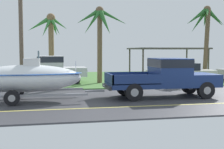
# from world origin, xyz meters

# --- Properties ---
(ground) EXTENTS (36.00, 22.00, 0.11)m
(ground) POSITION_xyz_m (0.00, 8.38, -0.01)
(ground) COLOR #38383D
(pickup_truck_towing) EXTENTS (5.57, 2.06, 1.89)m
(pickup_truck_towing) POSITION_xyz_m (-1.58, 0.40, 1.04)
(pickup_truck_towing) COLOR navy
(pickup_truck_towing) RESTS_ON ground
(boat_on_trailer) EXTENTS (6.22, 2.27, 2.25)m
(boat_on_trailer) POSITION_xyz_m (-8.29, 0.40, 1.04)
(boat_on_trailer) COLOR gray
(boat_on_trailer) RESTS_ON ground
(parked_pickup_background) EXTENTS (5.82, 2.06, 1.91)m
(parked_pickup_background) POSITION_xyz_m (-7.23, 7.58, 1.05)
(parked_pickup_background) COLOR silver
(parked_pickup_background) RESTS_ON ground
(parked_sedan_near) EXTENTS (4.68, 1.87, 1.38)m
(parked_sedan_near) POSITION_xyz_m (1.82, 6.67, 0.67)
(parked_sedan_near) COLOR beige
(parked_sedan_near) RESTS_ON ground
(carport_awning) EXTENTS (6.60, 4.95, 2.53)m
(carport_awning) POSITION_xyz_m (3.63, 13.75, 2.41)
(carport_awning) COLOR #4C4238
(carport_awning) RESTS_ON ground
(palm_tree_near_left) EXTENTS (3.50, 3.17, 5.65)m
(palm_tree_near_left) POSITION_xyz_m (4.43, 7.98, 4.25)
(palm_tree_near_left) COLOR brown
(palm_tree_near_left) RESTS_ON ground
(palm_tree_near_right) EXTENTS (3.54, 3.09, 5.24)m
(palm_tree_near_right) POSITION_xyz_m (-3.83, 7.05, 3.90)
(palm_tree_near_right) COLOR brown
(palm_tree_near_right) RESTS_ON ground
(palm_tree_mid) EXTENTS (3.21, 2.73, 5.13)m
(palm_tree_mid) POSITION_xyz_m (-7.17, 10.78, 3.67)
(palm_tree_mid) COLOR brown
(palm_tree_mid) RESTS_ON ground
(utility_pole) EXTENTS (0.24, 1.80, 8.44)m
(utility_pole) POSITION_xyz_m (-8.85, 5.02, 4.37)
(utility_pole) COLOR brown
(utility_pole) RESTS_ON ground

